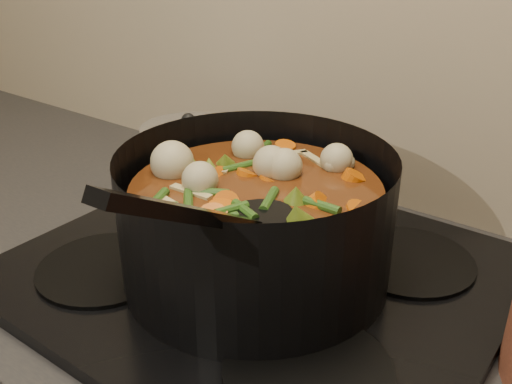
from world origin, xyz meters
The scene contains 3 objects.
stovetop centered at (0.00, 1.93, 0.92)m, with size 0.62×0.54×0.03m.
stockpot centered at (0.01, 1.91, 1.01)m, with size 0.39×0.48×0.25m.
saucepan centered at (-0.24, 2.06, 0.99)m, with size 0.16×0.16×0.13m.
Camera 1 is at (0.39, 1.40, 1.36)m, focal length 40.00 mm.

